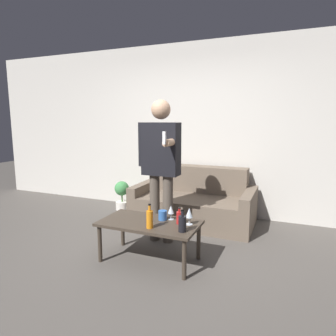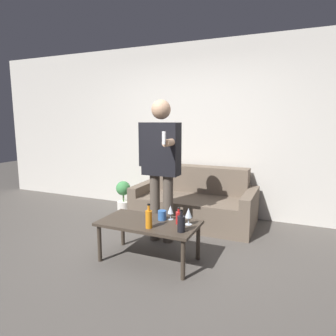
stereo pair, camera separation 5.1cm
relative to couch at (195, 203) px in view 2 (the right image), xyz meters
name	(u,v)px [view 2 (the right image)]	position (x,y,z in m)	size (l,w,h in m)	color
ground_plane	(130,263)	(-0.21, -1.54, -0.28)	(16.00, 16.00, 0.00)	#514C47
wall_back	(194,130)	(-0.21, 0.50, 1.07)	(8.00, 0.06, 2.70)	silver
couch	(195,203)	(0.00, 0.00, 0.00)	(1.73, 0.91, 0.80)	#6B5B4C
coffee_table	(149,226)	(-0.06, -1.39, 0.10)	(1.05, 0.56, 0.43)	#3D3328
bottle_orange	(181,223)	(0.36, -1.53, 0.24)	(0.08, 0.08, 0.22)	black
bottle_green	(179,217)	(0.25, -1.33, 0.22)	(0.06, 0.06, 0.18)	#B21E1E
bottle_dark	(149,219)	(0.02, -1.56, 0.25)	(0.07, 0.07, 0.25)	orange
wine_glass_near	(170,210)	(0.12, -1.23, 0.26)	(0.07, 0.07, 0.16)	silver
wine_glass_far	(189,213)	(0.35, -1.31, 0.27)	(0.08, 0.08, 0.18)	silver
cup_on_table	(162,215)	(0.04, -1.29, 0.20)	(0.09, 0.09, 0.10)	#3366B2
person_standing_front	(161,160)	(-0.17, -0.86, 0.74)	(0.53, 0.45, 1.74)	brown
potted_plant	(123,194)	(-1.31, 0.09, -0.01)	(0.24, 0.24, 0.49)	silver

